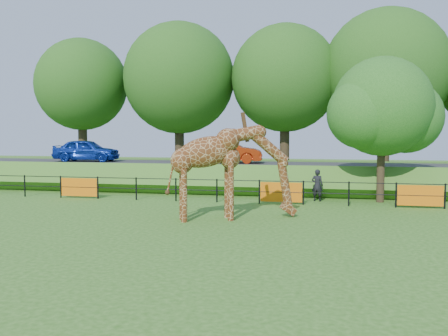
{
  "coord_description": "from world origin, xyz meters",
  "views": [
    {
      "loc": [
        4.97,
        -14.63,
        3.36
      ],
      "look_at": [
        1.36,
        3.0,
        2.0
      ],
      "focal_mm": 40.0,
      "sensor_mm": 36.0,
      "label": 1
    }
  ],
  "objects_px": {
    "tree_east": "(384,111)",
    "car_blue": "(86,150)",
    "visitor": "(317,185)",
    "car_red": "(228,152)",
    "giraffe": "(233,172)"
  },
  "relations": [
    {
      "from": "giraffe",
      "to": "car_blue",
      "type": "xyz_separation_m",
      "value": [
        -11.33,
        10.52,
        0.33
      ]
    },
    {
      "from": "car_red",
      "to": "visitor",
      "type": "relative_size",
      "value": 2.67
    },
    {
      "from": "car_red",
      "to": "tree_east",
      "type": "distance_m",
      "value": 9.86
    },
    {
      "from": "giraffe",
      "to": "car_blue",
      "type": "bearing_deg",
      "value": 114.08
    },
    {
      "from": "car_red",
      "to": "tree_east",
      "type": "height_order",
      "value": "tree_east"
    },
    {
      "from": "giraffe",
      "to": "visitor",
      "type": "relative_size",
      "value": 3.29
    },
    {
      "from": "visitor",
      "to": "car_blue",
      "type": "bearing_deg",
      "value": -5.46
    },
    {
      "from": "visitor",
      "to": "tree_east",
      "type": "relative_size",
      "value": 0.23
    },
    {
      "from": "car_blue",
      "to": "visitor",
      "type": "bearing_deg",
      "value": -113.7
    },
    {
      "from": "car_blue",
      "to": "car_red",
      "type": "xyz_separation_m",
      "value": [
        9.05,
        0.11,
        -0.03
      ]
    },
    {
      "from": "car_blue",
      "to": "car_red",
      "type": "relative_size",
      "value": 1.01
    },
    {
      "from": "tree_east",
      "to": "car_blue",
      "type": "bearing_deg",
      "value": 164.91
    },
    {
      "from": "car_blue",
      "to": "car_red",
      "type": "distance_m",
      "value": 9.05
    },
    {
      "from": "giraffe",
      "to": "tree_east",
      "type": "height_order",
      "value": "tree_east"
    },
    {
      "from": "car_blue",
      "to": "visitor",
      "type": "xyz_separation_m",
      "value": [
        14.38,
        -4.99,
        -1.36
      ]
    }
  ]
}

